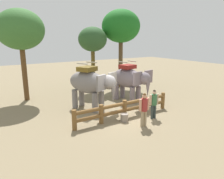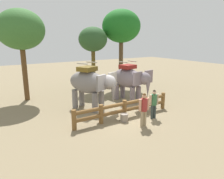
% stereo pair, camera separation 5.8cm
% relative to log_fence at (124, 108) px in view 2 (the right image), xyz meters
% --- Properties ---
extents(ground_plane, '(60.00, 60.00, 0.00)m').
position_rel_log_fence_xyz_m(ground_plane, '(-0.00, 0.27, -0.60)').
color(ground_plane, '#827154').
extents(log_fence, '(6.42, 0.30, 1.05)m').
position_rel_log_fence_xyz_m(log_fence, '(0.00, 0.00, 0.00)').
color(log_fence, brown).
rests_on(log_fence, ground).
extents(elephant_near_left, '(2.70, 3.56, 3.01)m').
position_rel_log_fence_xyz_m(elephant_near_left, '(-0.94, 2.42, 1.09)').
color(elephant_near_left, gray).
rests_on(elephant_near_left, ground).
extents(elephant_center, '(2.03, 3.44, 2.89)m').
position_rel_log_fence_xyz_m(elephant_center, '(2.25, 2.54, 1.02)').
color(elephant_center, slate).
rests_on(elephant_center, ground).
extents(tourist_woman_in_black, '(0.59, 0.36, 1.68)m').
position_rel_log_fence_xyz_m(tourist_woman_in_black, '(1.33, -0.96, 0.37)').
color(tourist_woman_in_black, '#2F3938').
rests_on(tourist_woman_in_black, ground).
extents(tourist_man_in_blue, '(0.63, 0.35, 1.78)m').
position_rel_log_fence_xyz_m(tourist_man_in_blue, '(0.11, -1.54, 0.43)').
color(tourist_man_in_blue, '#9D8968').
rests_on(tourist_man_in_blue, ground).
extents(tree_far_left, '(2.43, 2.43, 5.43)m').
position_rel_log_fence_xyz_m(tree_far_left, '(1.67, 7.05, 3.71)').
color(tree_far_left, brown).
rests_on(tree_far_left, ground).
extents(tree_back_center, '(3.29, 3.29, 6.47)m').
position_rel_log_fence_xyz_m(tree_back_center, '(-4.02, 6.85, 4.41)').
color(tree_back_center, brown).
rests_on(tree_back_center, ground).
extents(tree_far_right, '(3.42, 3.42, 6.98)m').
position_rel_log_fence_xyz_m(tree_far_right, '(4.38, 6.77, 4.87)').
color(tree_far_right, brown).
rests_on(tree_far_right, ground).
extents(feed_bucket, '(0.43, 0.43, 0.43)m').
position_rel_log_fence_xyz_m(feed_bucket, '(-0.32, -0.43, -0.39)').
color(feed_bucket, gray).
rests_on(feed_bucket, ground).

